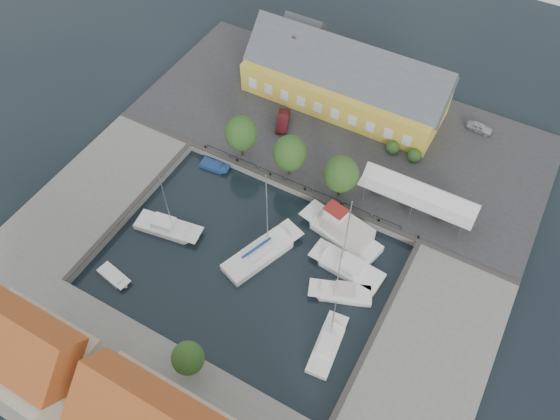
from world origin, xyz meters
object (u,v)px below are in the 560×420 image
Objects in this scene: trawler at (343,232)px; east_boat_c at (327,347)px; warehouse at (342,79)px; tent_canopy at (418,195)px; car_red at (283,120)px; center_sailboat at (261,253)px; east_boat_a at (348,268)px; car_silver at (480,127)px; west_boat_c at (167,228)px; launch_sw at (114,277)px; launch_nw at (214,167)px; east_boat_b at (342,293)px.

east_boat_c is at bearing -71.34° from trawler.
warehouse is 2.04× the size of tent_canopy.
car_red is at bearing 140.45° from trawler.
tent_canopy is 1.00× the size of center_sailboat.
trawler is at bearing -129.18° from tent_canopy.
center_sailboat is 10.20m from east_boat_a.
trawler reaches higher than car_silver.
trawler is 1.16× the size of east_boat_c.
center_sailboat is at bearing -83.20° from warehouse.
warehouse is 2.54× the size of west_boat_c.
tent_canopy is at bearing 47.38° from center_sailboat.
launch_sw is at bearing -140.62° from center_sailboat.
tent_canopy is 26.45m from launch_nw.
tent_canopy is at bearing -39.86° from warehouse.
trawler is at bearing -63.56° from warehouse.
warehouse is 8.10× the size of car_silver.
east_boat_c is at bearing -77.93° from east_boat_a.
launch_sw is 19.62m from launch_nw.
east_boat_b is 6.57m from east_boat_c.
warehouse is 40.39m from launch_sw.
west_boat_c reaches higher than east_boat_c.
car_red is 30.68m from launch_sw.
trawler is (15.12, -12.49, -0.72)m from car_red.
car_silver is 0.80× the size of launch_sw.
west_boat_c is at bearing -121.82° from car_red.
east_boat_c is at bearing -29.01° from center_sailboat.
car_silver is (2.91, 17.16, -2.08)m from tent_canopy.
car_red is 32.64m from east_boat_c.
east_boat_b is 2.23× the size of launch_sw.
launch_sw reaches higher than launch_nw.
east_boat_a is at bearing 168.72° from car_silver.
car_silver is at bearing 83.44° from east_boat_c.
launch_sw is at bearing -103.99° from warehouse.
launch_nw is (-9.02, -19.36, -4.34)m from warehouse.
tent_canopy is at bearing 43.67° from launch_sw.
warehouse is at bearing 115.99° from east_boat_b.
car_red is at bearing 118.23° from car_silver.
warehouse is 10.24m from car_red.
east_boat_c is 28.64m from launch_nw.
car_silver is 36.47m from launch_nw.
west_boat_c is (-21.47, -5.57, -0.00)m from east_boat_a.
trawler is (-8.94, -24.56, -0.58)m from car_silver.
trawler is 4.54m from east_boat_a.
center_sailboat is at bearing -135.90° from trawler.
warehouse is 2.90× the size of east_boat_b.
trawler is at bearing -61.30° from car_red.
trawler is 0.98× the size of west_boat_c.
center_sailboat reaches higher than east_boat_a.
launch_nw is at bearing -167.87° from tent_canopy.
launch_nw is at bearing 144.39° from center_sailboat.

